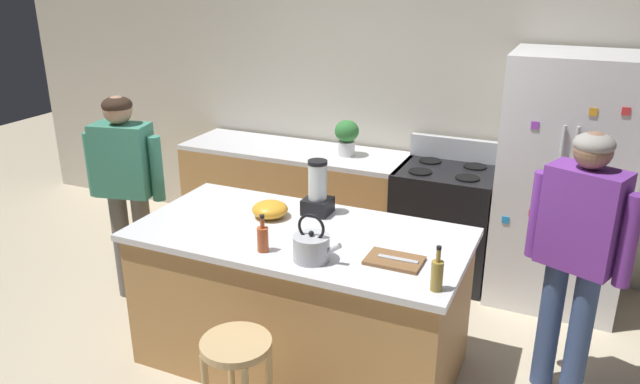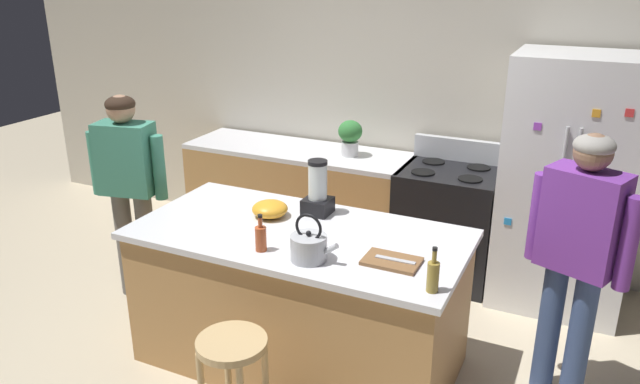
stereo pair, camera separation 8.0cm
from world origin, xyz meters
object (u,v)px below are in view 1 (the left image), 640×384
person_by_island_left (126,180)px  bar_stool (237,365)px  tea_kettle (312,247)px  cutting_board (394,260)px  chef_knife (398,259)px  bottle_cooking_sauce (263,238)px  mixing_bowl (270,209)px  potted_plant (347,135)px  person_by_sink_right (578,244)px  blender_appliance (318,191)px  kitchen_island (300,298)px  bottle_vinegar (437,274)px  refrigerator (565,183)px  stove_range (444,222)px

person_by_island_left → bar_stool: size_ratio=2.39×
tea_kettle → cutting_board: size_ratio=0.92×
bar_stool → cutting_board: size_ratio=2.18×
chef_knife → bottle_cooking_sauce: bearing=-167.9°
mixing_bowl → potted_plant: bearing=92.0°
mixing_bowl → chef_knife: 0.97m
person_by_island_left → person_by_sink_right: size_ratio=0.97×
person_by_island_left → blender_appliance: size_ratio=4.40×
kitchen_island → tea_kettle: bearing=-54.1°
kitchen_island → bottle_vinegar: 1.12m
person_by_sink_right → tea_kettle: size_ratio=5.80×
refrigerator → person_by_sink_right: (0.13, -1.14, 0.04)m
blender_appliance → bottle_cooking_sauce: bearing=-94.7°
bottle_cooking_sauce → bottle_vinegar: bottle_vinegar is taller
person_by_sink_right → mixing_bowl: bearing=-172.6°
stove_range → tea_kettle: 1.93m
potted_plant → cutting_board: (0.95, -1.70, -0.16)m
person_by_island_left → mixing_bowl: (1.24, -0.10, 0.02)m
bottle_cooking_sauce → refrigerator: bearing=51.2°
blender_appliance → mixing_bowl: (-0.25, -0.18, -0.10)m
person_by_island_left → potted_plant: size_ratio=5.19×
kitchen_island → blender_appliance: size_ratio=5.64×
person_by_island_left → bar_stool: 1.91m
potted_plant → bottle_cooking_sauce: potted_plant is taller
bottle_vinegar → refrigerator: bearing=75.5°
person_by_sink_right → blender_appliance: 1.55m
chef_knife → bottle_vinegar: bearing=-39.0°
potted_plant → mixing_bowl: (0.05, -1.42, -0.12)m
bottle_cooking_sauce → potted_plant: bearing=97.5°
chef_knife → bar_stool: bearing=-134.0°
bottle_cooking_sauce → bottle_vinegar: bearing=-2.0°
stove_range → blender_appliance: size_ratio=3.07×
potted_plant → cutting_board: bearing=-60.7°
stove_range → person_by_island_left: 2.47m
stove_range → chef_knife: size_ratio=4.94×
person_by_sink_right → bar_stool: (-1.49, -1.17, -0.46)m
tea_kettle → cutting_board: (0.42, 0.15, -0.07)m
refrigerator → bottle_vinegar: (-0.48, -1.85, 0.07)m
potted_plant → chef_knife: size_ratio=1.36×
person_by_island_left → potted_plant: 1.78m
mixing_bowl → chef_knife: (0.93, -0.28, -0.03)m
person_by_island_left → blender_appliance: bearing=2.9°
person_by_sink_right → cutting_board: bearing=-150.0°
person_by_island_left → kitchen_island: bearing=-8.7°
refrigerator → blender_appliance: bearing=-139.8°
bottle_vinegar → mixing_bowl: bottle_vinegar is taller
kitchen_island → mixing_bowl: (-0.27, 0.13, 0.50)m
stove_range → tea_kettle: (-0.32, -1.83, 0.52)m
kitchen_island → blender_appliance: blender_appliance is taller
refrigerator → chef_knife: (-0.74, -1.65, 0.00)m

